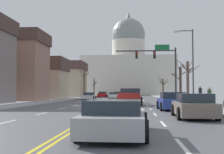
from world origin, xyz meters
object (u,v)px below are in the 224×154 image
Objects in this scene: sedan_oncoming_02 at (102,95)px; sedan_oncoming_03 at (118,94)px; sedan_oncoming_00 at (89,96)px; sedan_oncoming_01 at (113,95)px; pickup_truck_near_01 at (130,98)px; signal_gantry at (159,61)px; sedan_near_04 at (115,118)px; sedan_near_00 at (132,98)px; pedestrian_01 at (200,94)px; sedan_near_02 at (172,102)px; sedan_near_03 at (194,106)px; street_lamp_right at (190,60)px; pedestrian_00 at (209,96)px.

sedan_oncoming_03 is at bearing 71.43° from sedan_oncoming_02.
sedan_oncoming_01 is at bearing 73.88° from sedan_oncoming_00.
sedan_oncoming_00 is at bearing 111.33° from pickup_truck_near_01.
signal_gantry is 30.48m from sedan_near_04.
sedan_near_00 is 9.10m from pedestrian_01.
sedan_near_04 is (-3.39, -13.10, -0.08)m from sedan_near_02.
sedan_near_03 is 1.02× the size of sedan_oncoming_00.
street_lamp_right reaches higher than pickup_truck_near_01.
pedestrian_00 is (6.32, -11.95, 0.45)m from sedan_near_00.
pickup_truck_near_01 is 1.16× the size of sedan_near_03.
sedan_near_00 is at bearing 102.98° from sedan_near_02.
street_lamp_right is 29.09m from sedan_oncoming_01.
pickup_truck_near_01 is (-3.63, -9.63, -4.62)m from signal_gantry.
pickup_truck_near_01 is at bearing -174.42° from pedestrian_01.
street_lamp_right is 21.23m from sedan_oncoming_00.
sedan_near_03 is 14.85m from pedestrian_01.
sedan_near_02 is at bearing -109.27° from street_lamp_right.
pedestrian_01 is at bearing -40.62° from sedan_near_00.
pedestrian_00 is (10.09, -33.59, 0.47)m from sedan_oncoming_01.
pedestrian_01 reaches higher than pedestrian_00.
sedan_near_00 is at bearing 99.66° from sedan_near_03.
sedan_oncoming_01 is (-3.55, 48.45, 0.02)m from sedan_near_04.
sedan_oncoming_03 is at bearing 94.69° from pickup_truck_near_01.
signal_gantry is at bearing -36.92° from sedan_oncoming_00.
pedestrian_01 is (13.86, -37.24, 0.54)m from sedan_oncoming_02.
sedan_near_03 is 2.56× the size of pedestrian_01.
pedestrian_00 is (0.26, -6.51, -3.59)m from street_lamp_right.
pickup_truck_near_01 is (-6.11, -1.15, -3.87)m from street_lamp_right.
sedan_near_03 reaches higher than sedan_oncoming_01.
sedan_near_02 is at bearing -115.57° from pedestrian_01.
sedan_near_00 is at bearing 89.47° from pickup_truck_near_01.
sedan_oncoming_01 is (-7.34, 18.60, -4.80)m from signal_gantry.
signal_gantry is 1.49× the size of pickup_truck_near_01.
signal_gantry is at bearing 106.35° from street_lamp_right.
sedan_near_04 is at bearing -90.49° from sedan_near_00.
pedestrian_00 is at bearing -87.69° from street_lamp_right.
pedestrian_00 reaches higher than sedan_oncoming_01.
street_lamp_right is 15.66m from sedan_near_03.
sedan_near_00 is 0.81× the size of pickup_truck_near_01.
sedan_oncoming_00 is 26.38m from pedestrian_00.
pickup_truck_near_01 is at bearing -82.50° from sedan_oncoming_01.
pedestrian_00 reaches higher than sedan_oncoming_02.
sedan_near_00 is 0.95× the size of sedan_oncoming_01.
sedan_near_03 is at bearing -87.40° from sedan_near_02.
sedan_oncoming_01 is 35.07m from pedestrian_00.
signal_gantry is 23.87m from sedan_near_03.
sedan_oncoming_03 is 2.59× the size of pedestrian_01.
sedan_near_02 is 0.98× the size of sedan_oncoming_01.
sedan_near_03 is at bearing -75.64° from pickup_truck_near_01.
sedan_near_02 reaches higher than sedan_near_00.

